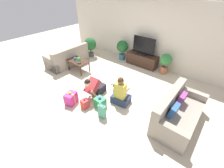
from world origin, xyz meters
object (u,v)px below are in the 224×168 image
object	(u,v)px
person_sitting	(121,94)
gift_bag_a	(102,111)
tv	(144,47)
gift_box_c	(71,98)
person_kneeling	(94,87)
tv_console	(142,60)
coffee_table	(78,62)
dog	(119,87)
sofa_left	(68,58)
potted_plant_back_right	(165,62)
gift_box_b	(85,104)
mug	(75,59)
potted_plant_back_left	(122,48)
gift_box_a	(100,103)
tabletop_plant	(79,60)
potted_plant_corner_left	(90,45)
sofa_right	(177,113)

from	to	relation	value
person_sitting	gift_bag_a	size ratio (longest dim) A/B	2.15
tv	gift_box_c	world-z (taller)	tv
person_kneeling	tv_console	bearing A→B (deg)	83.84
coffee_table	dog	world-z (taller)	coffee_table
sofa_left	potted_plant_back_right	xyz separation A→B (m)	(3.56, 1.91, 0.22)
gift_box_b	mug	size ratio (longest dim) A/B	2.78
potted_plant_back_left	dog	world-z (taller)	potted_plant_back_left
sofa_left	person_kneeling	size ratio (longest dim) A/B	2.17
potted_plant_back_right	gift_box_a	world-z (taller)	potted_plant_back_right
coffee_table	tv	xyz separation A→B (m)	(1.72, 2.05, 0.44)
dog	gift_bag_a	size ratio (longest dim) A/B	1.30
tabletop_plant	potted_plant_back_right	bearing A→B (deg)	38.93
potted_plant_corner_left	person_kneeling	distance (m)	3.12
gift_box_a	gift_box_b	xyz separation A→B (m)	(-0.32, -0.30, -0.01)
tv	potted_plant_back_left	bearing A→B (deg)	-177.21
person_sitting	dog	bearing A→B (deg)	-54.54
potted_plant_corner_left	mug	bearing A→B (deg)	-69.13
person_kneeling	sofa_right	bearing A→B (deg)	9.29
tv_console	dog	size ratio (longest dim) A/B	2.45
tv	potted_plant_corner_left	size ratio (longest dim) A/B	1.08
sofa_right	tv	distance (m)	3.25
sofa_right	dog	distance (m)	1.90
tv	tabletop_plant	xyz separation A→B (m)	(-1.56, -2.14, -0.26)
tabletop_plant	gift_box_b	bearing A→B (deg)	-36.84
person_kneeling	person_sitting	xyz separation A→B (m)	(0.82, 0.26, -0.02)
gift_bag_a	potted_plant_back_left	bearing A→B (deg)	117.86
sofa_right	potted_plant_corner_left	xyz separation A→B (m)	(-4.70, 1.48, 0.28)
tv_console	potted_plant_back_left	bearing A→B (deg)	-177.21
person_kneeling	gift_box_c	bearing A→B (deg)	-118.87
gift_bag_a	sofa_right	bearing A→B (deg)	34.77
gift_box_c	potted_plant_corner_left	bearing A→B (deg)	125.98
sofa_left	potted_plant_corner_left	bearing A→B (deg)	173.23
potted_plant_back_right	dog	bearing A→B (deg)	-106.07
coffee_table	potted_plant_back_right	size ratio (longest dim) A/B	1.04
potted_plant_back_left	person_kneeling	size ratio (longest dim) A/B	1.10
potted_plant_corner_left	gift_box_a	size ratio (longest dim) A/B	2.42
sofa_right	person_sitting	world-z (taller)	person_sitting
potted_plant_corner_left	tabletop_plant	bearing A→B (deg)	-59.39
gift_box_a	gift_bag_a	world-z (taller)	gift_bag_a
potted_plant_back_right	person_kneeling	size ratio (longest dim) A/B	1.01
coffee_table	tabletop_plant	world-z (taller)	tabletop_plant
sofa_right	gift_box_c	xyz separation A→B (m)	(-2.69, -1.28, -0.11)
person_sitting	gift_box_b	distance (m)	1.07
sofa_left	mug	distance (m)	0.70
tv	person_sitting	xyz separation A→B (m)	(0.75, -2.55, -0.51)
potted_plant_back_left	tabletop_plant	xyz separation A→B (m)	(-0.54, -2.09, 0.01)
tv_console	person_sitting	distance (m)	2.66
gift_box_b	dog	bearing A→B (deg)	74.29
person_kneeling	person_sitting	world-z (taller)	person_sitting
sofa_left	person_sitting	xyz separation A→B (m)	(3.28, -0.59, 0.03)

